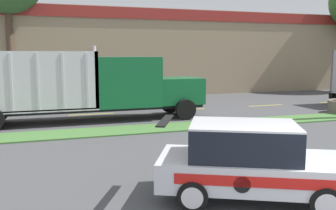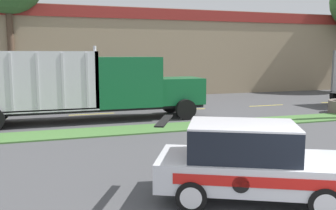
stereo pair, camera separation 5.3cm
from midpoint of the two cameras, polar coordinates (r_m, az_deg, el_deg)
name	(u,v)px [view 2 (the right image)]	position (r m, az deg, el deg)	size (l,w,h in m)	color
grass_verge	(162,128)	(16.21, -0.81, -3.50)	(120.00, 1.81, 0.06)	#477538
centre_line_4	(92,114)	(20.46, -11.46, -1.37)	(2.40, 0.14, 0.01)	yellow
centre_line_5	(186,109)	(21.76, 2.79, -0.69)	(2.40, 0.14, 0.01)	yellow
centre_line_6	(266,105)	(24.22, 14.80, -0.07)	(2.40, 0.14, 0.01)	yellow
centre_line_7	(336,102)	(27.53, 24.26, 0.41)	(2.40, 0.14, 0.01)	yellow
dump_truck_mid	(106,87)	(18.36, -9.28, 2.67)	(11.67, 2.67, 3.57)	black
rally_car	(249,161)	(8.52, 12.46, -8.32)	(4.56, 3.51, 1.73)	silver
store_building_backdrop	(163,53)	(35.02, -0.66, 7.95)	(41.11, 12.10, 6.62)	#9E896B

